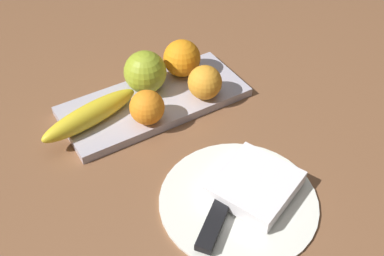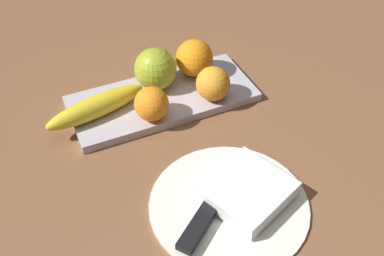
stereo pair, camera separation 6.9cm
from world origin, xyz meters
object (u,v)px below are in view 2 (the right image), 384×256
object	(u,v)px
orange_center	(194,58)
dinner_plate	(229,204)
fruit_tray	(163,99)
folded_napkin	(247,190)
banana	(96,107)
orange_near_apple	(213,84)
orange_near_banana	(151,104)
apple	(155,69)
knife	(203,219)

from	to	relation	value
orange_center	dinner_plate	world-z (taller)	orange_center
fruit_tray	folded_napkin	bearing A→B (deg)	-83.59
fruit_tray	banana	size ratio (longest dim) A/B	1.82
orange_near_apple	dinner_plate	distance (m)	0.24
banana	folded_napkin	distance (m)	0.31
dinner_plate	folded_napkin	bearing A→B (deg)	0.00
orange_near_banana	orange_center	bearing A→B (deg)	35.98
orange_center	orange_near_banana	bearing A→B (deg)	-144.02
fruit_tray	orange_near_banana	xyz separation A→B (m)	(-0.04, -0.05, 0.04)
fruit_tray	folded_napkin	world-z (taller)	folded_napkin
apple	dinner_plate	world-z (taller)	apple
orange_near_banana	orange_center	xyz separation A→B (m)	(0.12, 0.09, 0.01)
fruit_tray	orange_center	world-z (taller)	orange_center
orange_center	dinner_plate	size ratio (longest dim) A/B	0.30
orange_near_banana	knife	xyz separation A→B (m)	(-0.01, -0.23, -0.03)
orange_near_apple	banana	bearing A→B (deg)	169.23
orange_center	folded_napkin	bearing A→B (deg)	-99.82
orange_near_apple	folded_napkin	world-z (taller)	orange_near_apple
orange_near_banana	dinner_plate	xyz separation A→B (m)	(0.04, -0.22, -0.04)
apple	fruit_tray	bearing A→B (deg)	-90.55
orange_near_apple	apple	bearing A→B (deg)	137.64
banana	folded_napkin	size ratio (longest dim) A/B	1.59
banana	folded_napkin	xyz separation A→B (m)	(0.16, -0.27, -0.01)
orange_near_banana	orange_near_apple	bearing A→B (deg)	2.89
orange_near_banana	apple	bearing A→B (deg)	64.32
fruit_tray	knife	bearing A→B (deg)	-100.00
apple	banana	xyz separation A→B (m)	(-0.13, -0.04, -0.02)
fruit_tray	knife	world-z (taller)	knife
banana	orange_near_apple	bearing A→B (deg)	-23.07
knife	orange_near_banana	bearing A→B (deg)	50.03
orange_center	knife	distance (m)	0.35
apple	knife	bearing A→B (deg)	-99.08
fruit_tray	orange_near_apple	size ratio (longest dim) A/B	5.43
orange_center	apple	bearing A→B (deg)	-175.00
orange_center	banana	bearing A→B (deg)	-168.40
orange_near_apple	knife	size ratio (longest dim) A/B	0.41
orange_center	folded_napkin	world-z (taller)	orange_center
banana	orange_center	world-z (taller)	orange_center
fruit_tray	folded_napkin	distance (m)	0.27
apple	knife	distance (m)	0.32
orange_near_apple	dinner_plate	bearing A→B (deg)	-110.27
orange_near_banana	fruit_tray	bearing A→B (deg)	52.26
folded_napkin	orange_near_apple	bearing A→B (deg)	76.78
fruit_tray	apple	size ratio (longest dim) A/B	4.33
orange_near_apple	knife	world-z (taller)	orange_near_apple
dinner_plate	orange_near_apple	bearing A→B (deg)	69.73
fruit_tray	banana	world-z (taller)	banana
fruit_tray	orange_near_banana	bearing A→B (deg)	-127.74
banana	orange_near_apple	world-z (taller)	orange_near_apple
fruit_tray	banana	distance (m)	0.13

